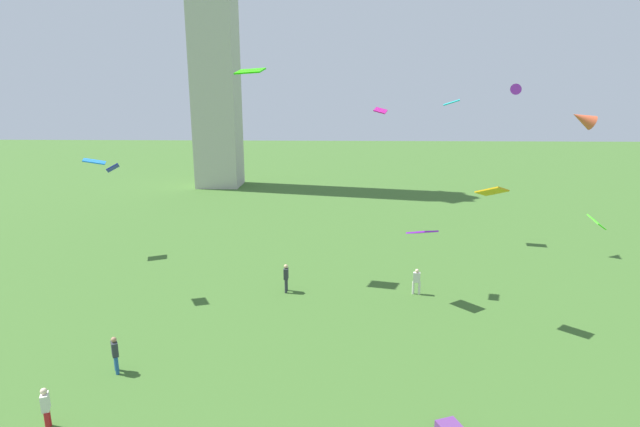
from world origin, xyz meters
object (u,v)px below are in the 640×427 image
object	(u,v)px
person_3	(46,406)
kite_flying_1	(250,71)
person_1	(115,352)
kite_flying_0	(381,111)
kite_flying_5	(583,119)
kite_flying_2	(94,161)
kite_flying_4	(452,103)
person_2	(417,280)
kite_flying_8	(518,87)
person_0	(286,276)
kite_flying_7	(422,232)
kite_flying_9	(596,222)
kite_flying_3	(113,168)
kite_flying_6	(492,191)

from	to	relation	value
person_3	kite_flying_1	bearing A→B (deg)	140.14
person_1	person_3	distance (m)	3.94
person_3	kite_flying_0	world-z (taller)	kite_flying_0
person_1	kite_flying_5	size ratio (longest dim) A/B	1.17
person_1	kite_flying_2	world-z (taller)	kite_flying_2
kite_flying_4	person_2	bearing A→B (deg)	84.09
kite_flying_2	kite_flying_8	size ratio (longest dim) A/B	1.15
person_0	kite_flying_7	distance (m)	8.73
person_3	kite_flying_2	distance (m)	22.49
kite_flying_0	kite_flying_2	world-z (taller)	kite_flying_0
person_2	kite_flying_7	bearing A→B (deg)	98.14
person_0	person_3	distance (m)	15.13
kite_flying_8	person_3	bearing A→B (deg)	76.69
kite_flying_5	kite_flying_9	xyz separation A→B (m)	(-1.40, -5.39, -4.44)
kite_flying_3	kite_flying_2	bearing A→B (deg)	12.59
person_0	kite_flying_2	size ratio (longest dim) A/B	1.01
kite_flying_6	kite_flying_8	bearing A→B (deg)	-62.97
person_0	kite_flying_5	world-z (taller)	kite_flying_5
kite_flying_4	kite_flying_9	bearing A→B (deg)	112.37
kite_flying_6	kite_flying_7	bearing A→B (deg)	8.70
person_0	kite_flying_2	xyz separation A→B (m)	(-14.87, 7.16, 6.10)
kite_flying_2	kite_flying_8	xyz separation A→B (m)	(31.30, 2.26, 5.33)
person_0	person_1	distance (m)	11.43
kite_flying_1	kite_flying_7	bearing A→B (deg)	169.96
person_0	kite_flying_7	world-z (taller)	kite_flying_7
kite_flying_3	person_2	bearing A→B (deg)	-108.56
person_1	kite_flying_8	bearing A→B (deg)	-81.61
person_1	kite_flying_6	world-z (taller)	kite_flying_6
kite_flying_3	kite_flying_9	xyz separation A→B (m)	(25.04, -5.59, -1.56)
person_1	kite_flying_9	distance (m)	22.56
person_2	kite_flying_8	distance (m)	17.15
kite_flying_8	kite_flying_4	bearing A→B (deg)	2.90
person_3	kite_flying_7	size ratio (longest dim) A/B	0.93
kite_flying_7	kite_flying_1	bearing A→B (deg)	32.18
person_3	kite_flying_2	xyz separation A→B (m)	(-7.42, 20.32, 6.16)
person_1	kite_flying_9	world-z (taller)	kite_flying_9
person_0	kite_flying_1	world-z (taller)	kite_flying_1
kite_flying_3	kite_flying_7	bearing A→B (deg)	-112.05
person_0	kite_flying_6	distance (m)	13.13
person_0	person_1	bearing A→B (deg)	144.49
kite_flying_1	kite_flying_6	size ratio (longest dim) A/B	1.21
person_2	kite_flying_3	bearing A→B (deg)	10.44
person_1	kite_flying_0	world-z (taller)	kite_flying_0
kite_flying_6	kite_flying_9	distance (m)	4.87
person_1	kite_flying_8	distance (m)	31.84
person_3	kite_flying_9	xyz separation A→B (m)	(22.55, 7.02, 5.29)
kite_flying_3	kite_flying_6	xyz separation A→B (m)	(20.90, -3.20, -0.62)
kite_flying_4	kite_flying_9	world-z (taller)	kite_flying_4
person_0	kite_flying_6	size ratio (longest dim) A/B	1.12
kite_flying_6	kite_flying_7	size ratio (longest dim) A/B	0.88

